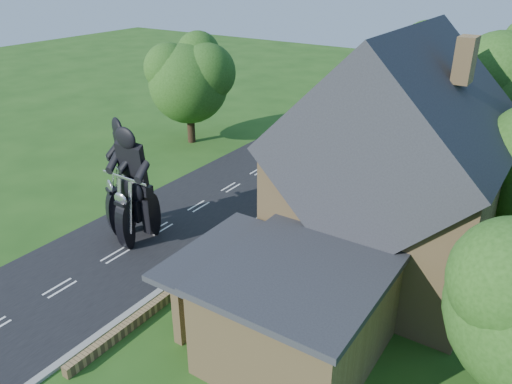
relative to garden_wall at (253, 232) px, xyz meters
The scene contains 16 objects.
ground 6.60m from the garden_wall, 130.70° to the right, with size 120.00×120.00×0.00m, color #204914.
road 6.60m from the garden_wall, 130.70° to the right, with size 7.00×80.00×0.02m, color black.
kerb 5.04m from the garden_wall, 97.41° to the right, with size 0.30×80.00×0.12m, color gray.
garden_wall is the anchor object (origin of this frame).
house 7.52m from the garden_wall, ahead, with size 9.54×8.64×10.24m.
annex 8.19m from the garden_wall, 46.16° to the right, with size 7.05×5.94×3.44m.
tree_behind_left 13.88m from the garden_wall, 72.34° to the left, with size 6.94×6.40×9.16m.
tree_far_road 15.13m from the garden_wall, 140.77° to the left, with size 6.08×5.60×7.84m.
shrub_a 6.09m from the garden_wall, 80.54° to the right, with size 0.90×0.90×1.10m, color #113617.
shrub_b 3.66m from the garden_wall, 74.05° to the right, with size 0.90×0.90×1.10m, color #113617.
shrub_c 1.46m from the garden_wall, 45.00° to the right, with size 0.90×0.90×1.10m, color #113617.
shrub_d 4.14m from the garden_wall, 75.96° to the left, with size 0.90×0.90×1.10m, color #113617.
shrub_e 6.59m from the garden_wall, 81.25° to the left, with size 0.90×0.90×1.10m, color #113617.
shrub_f 9.06m from the garden_wall, 83.66° to the left, with size 0.90×0.90×1.10m, color #113617.
motorcycle_lead 5.51m from the garden_wall, 141.59° to the right, with size 0.47×1.86×1.73m, color black, non-canonical shape.
motorcycle_follow 6.07m from the garden_wall, 151.89° to the right, with size 0.48×1.89×1.76m, color black, non-canonical shape.
Camera 1 is at (16.17, -12.65, 12.41)m, focal length 35.00 mm.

